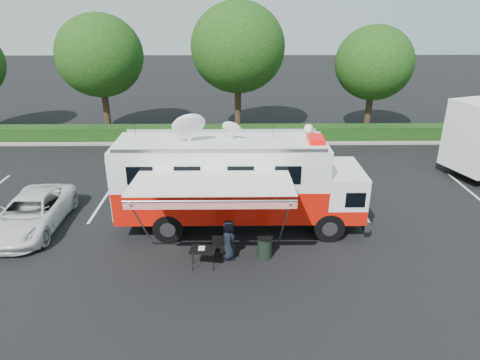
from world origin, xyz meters
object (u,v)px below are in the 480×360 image
object	(u,v)px
command_truck	(238,182)
white_suv	(35,228)
folding_table	(203,250)
trash_bin	(265,247)

from	to	relation	value
command_truck	white_suv	size ratio (longest dim) A/B	1.95
folding_table	trash_bin	world-z (taller)	trash_bin
command_truck	white_suv	distance (m)	8.79
command_truck	white_suv	bearing A→B (deg)	-179.54
command_truck	trash_bin	bearing A→B (deg)	-67.93
command_truck	folding_table	distance (m)	3.51
trash_bin	command_truck	bearing A→B (deg)	112.07
trash_bin	white_suv	bearing A→B (deg)	166.38
white_suv	command_truck	bearing A→B (deg)	0.24
folding_table	trash_bin	bearing A→B (deg)	15.58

